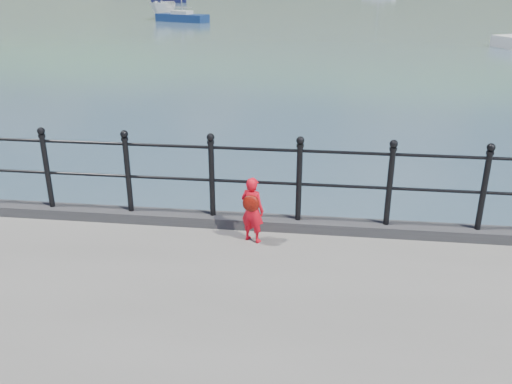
# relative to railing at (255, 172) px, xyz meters

# --- Properties ---
(ground) EXTENTS (600.00, 600.00, 0.00)m
(ground) POSITION_rel_railing_xyz_m (-0.00, 0.15, -1.82)
(ground) COLOR #2D4251
(ground) RESTS_ON ground
(kerb) EXTENTS (60.00, 0.30, 0.15)m
(kerb) POSITION_rel_railing_xyz_m (-0.00, -0.00, -0.75)
(kerb) COLOR #28282B
(kerb) RESTS_ON quay
(railing) EXTENTS (18.11, 0.11, 1.20)m
(railing) POSITION_rel_railing_xyz_m (0.00, 0.00, 0.00)
(railing) COLOR black
(railing) RESTS_ON kerb
(far_shore) EXTENTS (830.00, 200.00, 156.00)m
(far_shore) POSITION_rel_railing_xyz_m (38.34, 239.56, -24.39)
(far_shore) COLOR #333A21
(far_shore) RESTS_ON ground
(child) EXTENTS (0.39, 0.35, 0.90)m
(child) POSITION_rel_railing_xyz_m (0.02, -0.43, -0.36)
(child) COLOR red
(child) RESTS_ON quay
(launch_white) EXTENTS (2.12, 4.73, 1.77)m
(launch_white) POSITION_rel_railing_xyz_m (-15.21, 47.60, -0.94)
(launch_white) COLOR white
(launch_white) RESTS_ON ground
(sailboat_left) EXTENTS (5.50, 3.14, 7.59)m
(sailboat_left) POSITION_rel_railing_xyz_m (-23.17, 77.36, -1.48)
(sailboat_left) COLOR black
(sailboat_left) RESTS_ON ground
(sailboat_port) EXTENTS (5.32, 3.40, 7.50)m
(sailboat_port) POSITION_rel_railing_xyz_m (-12.61, 44.66, -1.48)
(sailboat_port) COLOR navy
(sailboat_port) RESTS_ON ground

